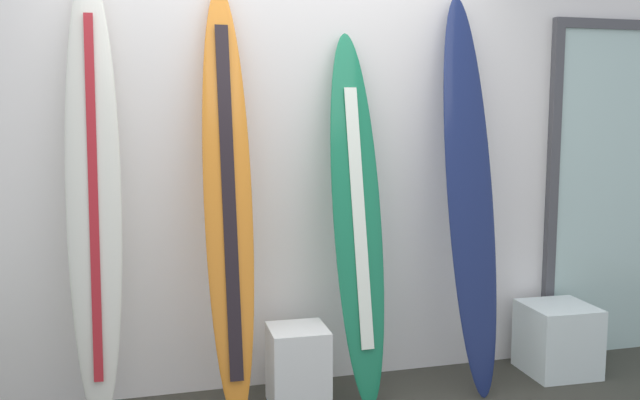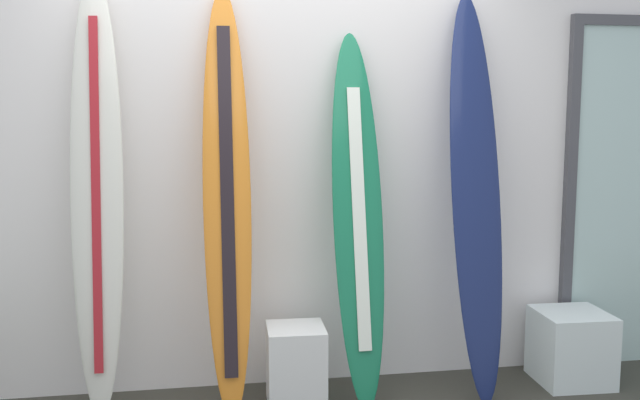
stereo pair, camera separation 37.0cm
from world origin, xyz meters
name	(u,v)px [view 1 (the left image)]	position (x,y,z in m)	size (l,w,h in m)	color
wall_back	(265,137)	(0.00, 1.30, 1.40)	(7.20, 0.20, 2.80)	white
surfboard_ivory	(94,200)	(-0.91, 1.00, 1.11)	(0.28, 0.34, 2.25)	silver
surfboard_sunset	(228,203)	(-0.26, 0.94, 1.08)	(0.25, 0.50, 2.19)	orange
surfboard_emerald	(357,217)	(0.43, 0.93, 0.99)	(0.28, 0.49, 1.97)	#19754E
surfboard_navy	(470,193)	(1.07, 0.91, 1.10)	(0.27, 0.52, 2.19)	navy
display_block_left	(558,339)	(1.68, 0.92, 0.21)	(0.40, 0.40, 0.41)	white
display_block_center	(298,367)	(0.08, 0.87, 0.21)	(0.31, 0.31, 0.42)	white
glass_door	(631,184)	(2.34, 1.18, 1.08)	(1.21, 0.06, 2.10)	silver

